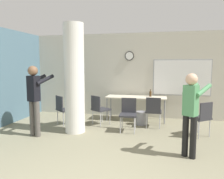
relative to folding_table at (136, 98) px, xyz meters
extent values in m
cube|color=beige|center=(-0.17, 0.53, 0.70)|extent=(8.00, 0.12, 2.80)
cylinder|color=black|center=(-0.29, 0.45, 1.35)|extent=(0.30, 0.03, 0.30)
cylinder|color=white|center=(-0.29, 0.44, 1.35)|extent=(0.26, 0.01, 0.25)
cube|color=#99999E|center=(1.40, 0.46, 0.65)|extent=(1.80, 0.01, 1.16)
cube|color=white|center=(1.40, 0.45, 0.65)|extent=(1.74, 0.02, 1.10)
cylinder|color=silver|center=(-1.42, -1.57, 0.70)|extent=(0.51, 0.51, 2.80)
cube|color=beige|center=(0.00, 0.00, 0.03)|extent=(1.89, 0.66, 0.03)
cylinder|color=gray|center=(-0.88, -0.27, -0.34)|extent=(0.04, 0.04, 0.72)
cylinder|color=gray|center=(0.88, -0.27, -0.34)|extent=(0.04, 0.04, 0.72)
cylinder|color=gray|center=(-0.88, 0.27, -0.34)|extent=(0.04, 0.04, 0.72)
cylinder|color=gray|center=(0.88, 0.27, -0.34)|extent=(0.04, 0.04, 0.72)
cylinder|color=#4C3319|center=(0.44, 0.15, 0.13)|extent=(0.07, 0.07, 0.16)
cylinder|color=#4C3319|center=(0.44, 0.15, 0.25)|extent=(0.03, 0.03, 0.07)
cylinder|color=gray|center=(0.21, -0.52, -0.51)|extent=(0.29, 0.29, 0.40)
cube|color=#2D2D33|center=(-0.07, -1.26, -0.25)|extent=(0.46, 0.46, 0.04)
cube|color=#2D2D33|center=(-0.08, -1.06, -0.03)|extent=(0.40, 0.05, 0.40)
cylinder|color=#B7B7BC|center=(-0.24, -1.45, -0.49)|extent=(0.02, 0.02, 0.43)
cylinder|color=#B7B7BC|center=(0.12, -1.43, -0.49)|extent=(0.02, 0.02, 0.43)
cylinder|color=#B7B7BC|center=(-0.26, -1.09, -0.49)|extent=(0.02, 0.02, 0.43)
cylinder|color=#B7B7BC|center=(0.10, -1.07, -0.49)|extent=(0.02, 0.02, 0.43)
cube|color=#2D2D33|center=(-0.94, -0.73, -0.25)|extent=(0.61, 0.61, 0.04)
cube|color=#2D2D33|center=(-1.06, -0.90, -0.03)|extent=(0.34, 0.25, 0.40)
cylinder|color=#B7B7BC|center=(-0.69, -0.69, -0.49)|extent=(0.02, 0.02, 0.43)
cylinder|color=#B7B7BC|center=(-0.99, -0.48, -0.49)|extent=(0.02, 0.02, 0.43)
cylinder|color=#B7B7BC|center=(-0.90, -0.98, -0.49)|extent=(0.02, 0.02, 0.43)
cylinder|color=#B7B7BC|center=(-1.19, -0.78, -0.49)|extent=(0.02, 0.02, 0.43)
cube|color=#2D2D33|center=(-1.95, -0.98, -0.25)|extent=(0.62, 0.62, 0.04)
cube|color=#2D2D33|center=(-2.07, -1.15, -0.03)|extent=(0.33, 0.26, 0.40)
cylinder|color=#B7B7BC|center=(-1.70, -0.95, -0.49)|extent=(0.02, 0.02, 0.43)
cylinder|color=#B7B7BC|center=(-1.98, -0.73, -0.49)|extent=(0.02, 0.02, 0.43)
cylinder|color=#B7B7BC|center=(-1.91, -1.24, -0.49)|extent=(0.02, 0.02, 0.43)
cylinder|color=#B7B7BC|center=(-2.20, -1.02, -0.49)|extent=(0.02, 0.02, 0.43)
cube|color=#2D2D33|center=(1.69, -1.21, -0.25)|extent=(0.62, 0.62, 0.04)
cube|color=#2D2D33|center=(1.82, -1.37, -0.03)|extent=(0.33, 0.27, 0.40)
cylinder|color=#B7B7BC|center=(1.72, -0.96, -0.49)|extent=(0.02, 0.02, 0.43)
cylinder|color=#B7B7BC|center=(1.44, -1.18, -0.49)|extent=(0.02, 0.02, 0.43)
cylinder|color=#B7B7BC|center=(1.94, -1.24, -0.49)|extent=(0.02, 0.02, 0.43)
cylinder|color=#B7B7BC|center=(1.66, -1.46, -0.49)|extent=(0.02, 0.02, 0.43)
cube|color=#2D2D33|center=(0.57, -0.67, -0.25)|extent=(0.45, 0.45, 0.04)
cube|color=#2D2D33|center=(0.57, -0.88, -0.03)|extent=(0.40, 0.04, 0.40)
cylinder|color=#B7B7BC|center=(0.75, -0.49, -0.49)|extent=(0.02, 0.02, 0.43)
cylinder|color=#B7B7BC|center=(0.39, -0.49, -0.49)|extent=(0.02, 0.02, 0.43)
cylinder|color=#B7B7BC|center=(0.75, -0.85, -0.49)|extent=(0.02, 0.02, 0.43)
cylinder|color=#B7B7BC|center=(0.39, -0.85, -0.49)|extent=(0.02, 0.02, 0.43)
cylinder|color=#514C47|center=(-2.17, -2.14, -0.26)|extent=(0.13, 0.13, 0.88)
cylinder|color=#514C47|center=(-2.34, -2.09, -0.26)|extent=(0.13, 0.13, 0.88)
cube|color=black|center=(-2.26, -2.11, 0.48)|extent=(0.30, 0.26, 0.62)
sphere|color=brown|center=(-2.26, -2.11, 0.91)|extent=(0.24, 0.24, 0.24)
cylinder|color=black|center=(-2.05, -1.91, 0.69)|extent=(0.24, 0.55, 0.25)
cylinder|color=black|center=(-2.32, -1.84, 0.69)|extent=(0.24, 0.55, 0.25)
cylinder|color=black|center=(1.37, -2.63, -0.30)|extent=(0.12, 0.12, 0.81)
cylinder|color=black|center=(1.24, -2.54, -0.30)|extent=(0.12, 0.12, 0.81)
cube|color=#4C8C59|center=(1.30, -2.58, 0.40)|extent=(0.30, 0.29, 0.57)
sphere|color=#D8AD8C|center=(1.30, -2.58, 0.79)|extent=(0.22, 0.22, 0.22)
cylinder|color=#4C8C59|center=(1.54, -2.47, 0.58)|extent=(0.36, 0.46, 0.23)
cylinder|color=#4C8C59|center=(1.33, -2.32, 0.58)|extent=(0.36, 0.46, 0.23)
cube|color=white|center=(1.46, -2.13, 0.58)|extent=(0.10, 0.13, 0.04)
camera|label=1|loc=(0.76, -6.82, 1.06)|focal=35.00mm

